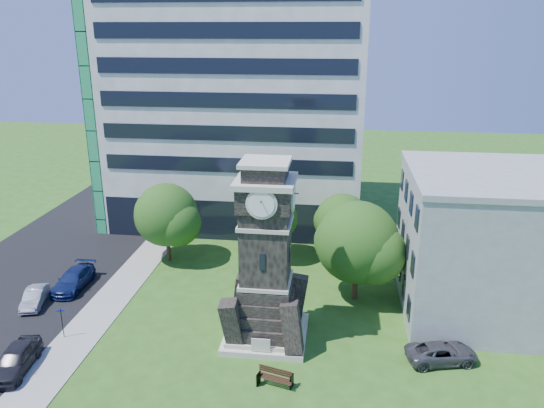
# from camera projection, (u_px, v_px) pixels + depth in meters

# --- Properties ---
(ground) EXTENTS (160.00, 160.00, 0.00)m
(ground) POSITION_uv_depth(u_px,v_px,m) (216.00, 350.00, 34.30)
(ground) COLOR #2D5117
(ground) RESTS_ON ground
(sidewalk) EXTENTS (3.00, 70.00, 0.06)m
(sidewalk) POSITION_uv_depth(u_px,v_px,m) (108.00, 303.00, 40.14)
(sidewalk) COLOR gray
(sidewalk) RESTS_ON ground
(street) EXTENTS (14.00, 80.00, 0.02)m
(street) POSITION_uv_depth(u_px,v_px,m) (4.00, 296.00, 41.18)
(street) COLOR black
(street) RESTS_ON ground
(clock_tower) EXTENTS (5.40, 5.40, 12.22)m
(clock_tower) POSITION_uv_depth(u_px,v_px,m) (266.00, 265.00, 34.15)
(clock_tower) COLOR beige
(clock_tower) RESTS_ON ground
(office_tall) EXTENTS (26.20, 15.11, 28.60)m
(office_tall) POSITION_uv_depth(u_px,v_px,m) (238.00, 85.00, 54.50)
(office_tall) COLOR white
(office_tall) RESTS_ON ground
(office_low) EXTENTS (15.20, 12.20, 10.40)m
(office_low) POSITION_uv_depth(u_px,v_px,m) (513.00, 243.00, 37.77)
(office_low) COLOR #9FA2A4
(office_low) RESTS_ON ground
(car_street_south) EXTENTS (2.39, 4.72, 1.54)m
(car_street_south) POSITION_uv_depth(u_px,v_px,m) (16.00, 359.00, 32.03)
(car_street_south) COLOR black
(car_street_south) RESTS_ON ground
(car_street_mid) EXTENTS (2.22, 3.91, 1.22)m
(car_street_mid) POSITION_uv_depth(u_px,v_px,m) (34.00, 297.00, 39.71)
(car_street_mid) COLOR gray
(car_street_mid) RESTS_ON ground
(car_street_north) EXTENTS (2.07, 4.98, 1.44)m
(car_street_north) POSITION_uv_depth(u_px,v_px,m) (74.00, 280.00, 42.28)
(car_street_north) COLOR #111D4D
(car_street_north) RESTS_ON ground
(car_east_lot) EXTENTS (4.79, 3.05, 1.23)m
(car_east_lot) POSITION_uv_depth(u_px,v_px,m) (442.00, 353.00, 32.93)
(car_east_lot) COLOR #424246
(car_east_lot) RESTS_ON ground
(park_bench) EXTENTS (2.06, 0.55, 1.07)m
(park_bench) POSITION_uv_depth(u_px,v_px,m) (275.00, 377.00, 30.75)
(park_bench) COLOR black
(park_bench) RESTS_ON ground
(street_sign) EXTENTS (0.52, 0.05, 2.19)m
(street_sign) POSITION_uv_depth(u_px,v_px,m) (62.00, 320.00, 35.23)
(street_sign) COLOR black
(street_sign) RESTS_ON ground
(tree_nw) EXTENTS (6.09, 5.54, 7.09)m
(tree_nw) POSITION_uv_depth(u_px,v_px,m) (167.00, 217.00, 46.24)
(tree_nw) COLOR #332114
(tree_nw) RESTS_ON ground
(tree_nc) EXTENTS (5.39, 4.90, 7.02)m
(tree_nc) POSITION_uv_depth(u_px,v_px,m) (267.00, 213.00, 46.46)
(tree_nc) COLOR #332114
(tree_nc) RESTS_ON ground
(tree_ne) EXTENTS (5.43, 4.93, 5.99)m
(tree_ne) POSITION_uv_depth(u_px,v_px,m) (343.00, 223.00, 47.00)
(tree_ne) COLOR #332114
(tree_ne) RESTS_ON ground
(tree_east) EXTENTS (6.83, 6.21, 7.80)m
(tree_east) POSITION_uv_depth(u_px,v_px,m) (358.00, 245.00, 39.38)
(tree_east) COLOR #332114
(tree_east) RESTS_ON ground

